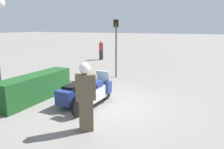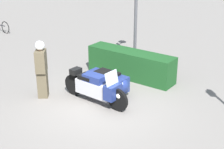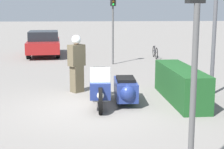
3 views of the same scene
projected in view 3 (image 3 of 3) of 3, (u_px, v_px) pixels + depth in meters
The scene contains 8 objects.
ground_plane at pixel (90, 108), 9.30m from camera, with size 160.00×160.00×0.00m, color slate.
police_motorcycle at pixel (114, 88), 9.60m from camera, with size 2.47×1.37×1.17m.
officer_rider at pixel (77, 62), 11.01m from camera, with size 0.55×0.59×1.85m.
hedge_bush_curbside at pixel (180, 84), 10.05m from camera, with size 3.32×0.77×0.98m, color #19471E.
traffic_light_near at pixel (194, 48), 4.99m from camera, with size 0.22×0.29×3.11m.
traffic_light_far at pixel (113, 21), 16.62m from camera, with size 0.23×0.27×3.24m.
parked_car_background at pixel (44, 43), 20.27m from camera, with size 4.77×2.12×1.44m.
bicycle_parked at pixel (155, 52), 19.22m from camera, with size 1.61×0.13×0.70m.
Camera 3 is at (8.99, -0.27, 2.60)m, focal length 55.00 mm.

